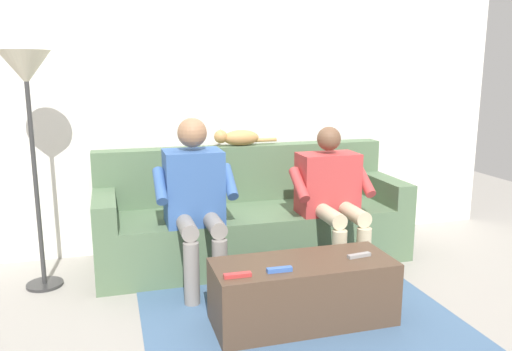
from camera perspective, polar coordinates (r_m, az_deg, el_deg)
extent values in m
plane|color=gray|center=(3.45, 2.92, -13.16)|extent=(8.00, 8.00, 0.00)
cube|color=silver|center=(4.24, -2.04, 9.96)|extent=(4.66, 0.06, 2.64)
cube|color=#516B4C|center=(3.91, 0.07, -6.89)|extent=(2.02, 0.59, 0.41)
cube|color=#516B4C|center=(4.20, -1.38, -2.40)|extent=(2.34, 0.17, 0.85)
cube|color=#516B4C|center=(4.30, 14.19, -4.21)|extent=(0.16, 0.59, 0.59)
cube|color=#516B4C|center=(3.74, -16.29, -6.75)|extent=(0.16, 0.59, 0.59)
cube|color=#4C3828|center=(3.07, 5.21, -12.71)|extent=(1.05, 0.42, 0.37)
cube|color=#B23838|center=(3.80, 7.94, -0.87)|extent=(0.43, 0.25, 0.45)
sphere|color=brown|center=(3.74, 8.08, 4.06)|extent=(0.17, 0.17, 0.17)
cylinder|color=#C6B793|center=(3.70, 10.46, -4.00)|extent=(0.11, 0.42, 0.11)
cylinder|color=#C6B793|center=(3.62, 7.90, -4.25)|extent=(0.11, 0.42, 0.11)
cylinder|color=#C6B793|center=(3.60, 11.80, -8.82)|extent=(0.10, 0.10, 0.41)
cylinder|color=#C6B793|center=(3.53, 9.18, -9.18)|extent=(0.10, 0.10, 0.41)
cylinder|color=#B23838|center=(3.84, 11.90, -0.52)|extent=(0.08, 0.27, 0.22)
cylinder|color=#B23838|center=(3.63, 4.80, -1.00)|extent=(0.08, 0.27, 0.22)
cube|color=#335693|center=(3.54, -6.94, -1.28)|extent=(0.39, 0.30, 0.51)
sphere|color=#936B4C|center=(3.47, -7.10, 4.73)|extent=(0.20, 0.20, 0.20)
cylinder|color=gray|center=(3.41, -4.81, -5.19)|extent=(0.11, 0.41, 0.11)
cylinder|color=gray|center=(3.38, -7.81, -5.41)|extent=(0.11, 0.41, 0.11)
cylinder|color=gray|center=(3.31, -4.02, -10.47)|extent=(0.10, 0.10, 0.41)
cylinder|color=gray|center=(3.28, -7.15, -10.75)|extent=(0.10, 0.10, 0.41)
cylinder|color=#335693|center=(3.50, -2.99, -0.66)|extent=(0.08, 0.27, 0.22)
cylinder|color=#335693|center=(3.43, -10.58, -1.12)|extent=(0.08, 0.27, 0.22)
ellipsoid|color=#B7844C|center=(4.10, -1.67, 4.20)|extent=(0.29, 0.14, 0.12)
sphere|color=#B7844C|center=(4.06, -3.93, 4.32)|extent=(0.10, 0.10, 0.10)
cone|color=#B7844C|center=(4.08, -3.95, 4.96)|extent=(0.04, 0.04, 0.03)
cone|color=#B7844C|center=(4.03, -3.79, 4.87)|extent=(0.04, 0.04, 0.03)
cylinder|color=#B7844C|center=(4.16, 1.07, 3.97)|extent=(0.18, 0.03, 0.03)
cube|color=#3860B7|center=(2.84, 2.61, -10.39)|extent=(0.14, 0.04, 0.02)
cube|color=#B73333|center=(2.77, -2.06, -10.98)|extent=(0.15, 0.04, 0.02)
cube|color=gray|center=(3.10, 11.36, -8.68)|extent=(0.15, 0.05, 0.02)
cube|color=#426084|center=(3.26, 4.26, -14.70)|extent=(1.83, 1.76, 0.01)
cylinder|color=#2D2D2D|center=(3.87, -22.36, -11.07)|extent=(0.24, 0.24, 0.02)
cylinder|color=#333333|center=(3.66, -23.23, -0.76)|extent=(0.03, 0.03, 1.44)
cone|color=beige|center=(3.59, -24.21, 10.88)|extent=(0.32, 0.32, 0.21)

